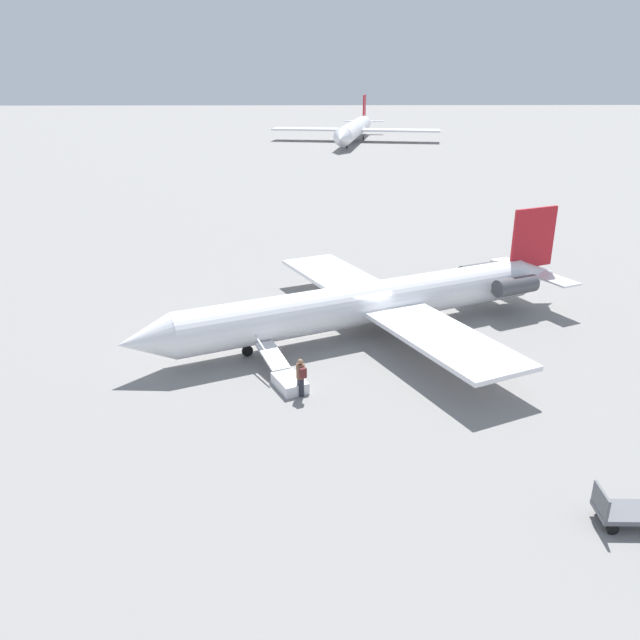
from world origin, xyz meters
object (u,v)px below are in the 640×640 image
boarding_stairs (286,377)px  luggage_cart (629,512)px  airplane_main (380,301)px  passenger (301,375)px  airplane_far_right (355,129)px

boarding_stairs → luggage_cart: bearing=-156.5°
airplane_main → passenger: bearing=35.7°
airplane_main → boarding_stairs: bearing=27.5°
airplane_main → airplane_far_right: (-6.73, -107.35, 0.95)m
airplane_far_right → boarding_stairs: (11.59, 113.59, -2.34)m
airplane_main → airplane_far_right: 107.56m
luggage_cart → boarding_stairs: bearing=-39.6°
boarding_stairs → passenger: size_ratio=2.34×
airplane_main → passenger: (4.19, 7.35, -0.74)m
airplane_far_right → passenger: 115.23m
airplane_far_right → luggage_cart: (0.85, 123.22, -2.23)m
airplane_far_right → boarding_stairs: airplane_far_right is taller
airplane_main → luggage_cart: (-5.88, 15.87, -1.28)m
airplane_main → airplane_far_right: size_ratio=0.52×
airplane_main → passenger: 8.49m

